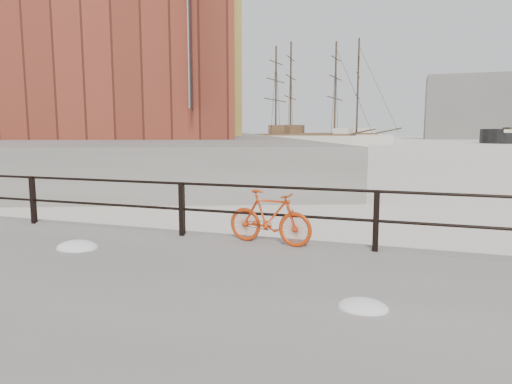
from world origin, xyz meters
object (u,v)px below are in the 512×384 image
Objects in this scene: bicycle at (270,217)px; workboat_near at (143,154)px; schooner_left at (304,145)px; schooner_mid at (323,143)px; workboat_far at (156,148)px.

workboat_near is (-23.65, 33.04, -0.82)m from bicycle.
schooner_left is at bearing 72.37° from workboat_near.
schooner_mid reaches higher than workboat_near.
schooner_mid is at bearing 21.06° from workboat_far.
schooner_mid is (-13.69, 78.77, -0.82)m from bicycle.
schooner_mid is 8.83m from schooner_left.
workboat_near and workboat_far have the same top height.
schooner_left is at bearing 14.17° from workboat_far.
workboat_near is (-9.95, -45.73, 0.00)m from schooner_mid.
schooner_left is 26.70m from workboat_far.
bicycle is 0.06× the size of schooner_mid.
schooner_left is at bearing 110.99° from bicycle.
bicycle is at bearing -73.21° from schooner_left.
schooner_mid is at bearing 108.54° from bicycle.
workboat_near is 1.32× the size of workboat_far.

